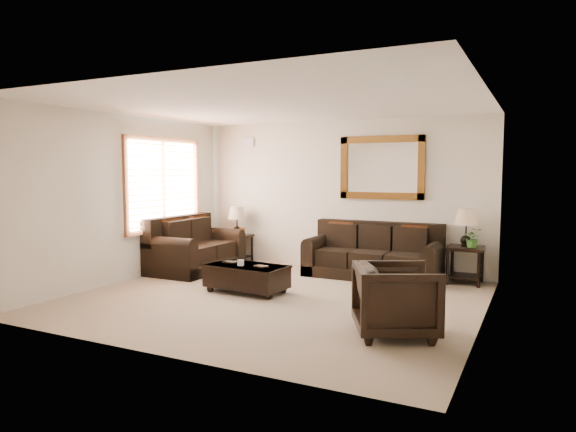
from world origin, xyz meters
The scene contains 11 objects.
room centered at (0.00, 0.00, 1.35)m, with size 5.51×5.01×2.71m.
window centered at (-2.70, 0.90, 1.55)m, with size 0.07×1.96×1.66m.
mirror centered at (0.80, 2.47, 1.85)m, with size 1.50×0.06×1.10m.
air_vent centered at (-1.90, 2.48, 2.35)m, with size 0.25×0.02×0.18m, color #999999.
sofa centered at (0.80, 2.06, 0.33)m, with size 2.23×0.97×0.91m.
loveseat centered at (-2.28, 1.16, 0.36)m, with size 1.03×1.74×0.98m.
end_table_left centered at (-2.01, 2.21, 0.72)m, with size 0.50×0.50×1.10m.
end_table_right centered at (2.27, 2.19, 0.78)m, with size 0.55×0.55×1.20m.
coffee_table centered at (-0.55, 0.13, 0.25)m, with size 1.24×0.74×0.51m.
armchair centered at (1.95, -0.88, 0.43)m, with size 0.84×0.79×0.87m, color black.
potted_plant centered at (2.39, 2.09, 0.72)m, with size 0.28×0.31×0.25m, color #2C591E.
Camera 1 is at (3.33, -6.29, 1.79)m, focal length 32.00 mm.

